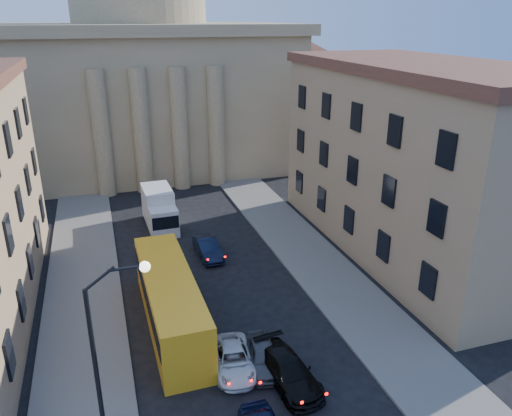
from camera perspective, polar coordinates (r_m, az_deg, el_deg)
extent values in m
cube|color=#605C57|center=(32.97, -19.13, -12.62)|extent=(5.00, 60.00, 0.15)
cube|color=#605C57|center=(36.11, 9.09, -8.50)|extent=(5.00, 60.00, 0.15)
cube|color=#8D7D57|center=(66.80, -12.48, 12.17)|extent=(34.00, 26.00, 16.00)
cube|color=#8D7D57|center=(66.11, -13.07, 19.37)|extent=(35.50, 27.50, 1.20)
cube|color=#8D7D57|center=(70.48, 5.39, 10.94)|extent=(13.00, 13.00, 11.00)
cone|color=#542D24|center=(69.57, 5.60, 17.03)|extent=(26.02, 26.02, 4.00)
cylinder|color=#8D7D57|center=(53.77, -17.23, 8.04)|extent=(1.80, 1.80, 13.00)
cylinder|color=#8D7D57|center=(53.94, -12.96, 8.49)|extent=(1.80, 1.80, 13.00)
cylinder|color=#8D7D57|center=(54.41, -8.72, 8.88)|extent=(1.80, 1.80, 13.00)
cylinder|color=#8D7D57|center=(55.17, -4.58, 9.22)|extent=(1.80, 1.80, 13.00)
cube|color=#9D7B5C|center=(40.88, 17.87, 4.81)|extent=(11.00, 26.00, 14.00)
cube|color=#542D24|center=(39.61, 19.07, 14.99)|extent=(11.60, 26.60, 0.80)
cylinder|color=black|center=(22.47, -17.74, -17.71)|extent=(0.20, 0.20, 8.00)
cylinder|color=black|center=(20.10, -17.53, -7.76)|extent=(1.30, 0.12, 0.96)
cylinder|color=black|center=(19.96, -14.75, -6.69)|extent=(1.30, 0.12, 0.12)
sphere|color=white|center=(20.01, -12.59, -6.57)|extent=(0.44, 0.44, 0.44)
imported|color=silver|center=(27.83, -2.60, -16.89)|extent=(2.50, 4.59, 1.22)
imported|color=black|center=(26.95, 3.71, -18.06)|extent=(2.64, 5.23, 1.46)
imported|color=#454549|center=(27.94, 0.86, -16.52)|extent=(2.12, 4.16, 1.36)
imported|color=black|center=(39.47, -5.54, -4.57)|extent=(1.72, 4.45, 1.45)
cube|color=#FAA91B|center=(30.95, -9.77, -10.43)|extent=(2.91, 12.19, 3.43)
cube|color=black|center=(30.67, -9.84, -9.54)|extent=(2.97, 11.53, 1.22)
cylinder|color=black|center=(27.88, -10.41, -17.35)|extent=(0.34, 1.11, 1.11)
cylinder|color=black|center=(28.14, -5.77, -16.64)|extent=(0.34, 1.11, 1.11)
cylinder|color=black|center=(35.24, -12.63, -8.67)|extent=(0.34, 1.11, 1.11)
cylinder|color=black|center=(35.45, -9.06, -8.20)|extent=(0.34, 1.11, 1.11)
cube|color=silver|center=(43.75, -10.52, -1.49)|extent=(2.41, 2.51, 2.44)
cube|color=black|center=(42.56, -10.29, -1.68)|extent=(2.24, 0.18, 1.12)
cube|color=silver|center=(46.09, -11.14, 0.39)|extent=(2.56, 4.34, 3.16)
cylinder|color=black|center=(43.55, -11.69, -2.78)|extent=(0.31, 0.92, 0.92)
cylinder|color=black|center=(43.82, -9.06, -2.45)|extent=(0.31, 0.92, 0.92)
cylinder|color=black|center=(47.30, -12.42, -0.89)|extent=(0.31, 0.92, 0.92)
cylinder|color=black|center=(47.54, -9.99, -0.60)|extent=(0.31, 0.92, 0.92)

